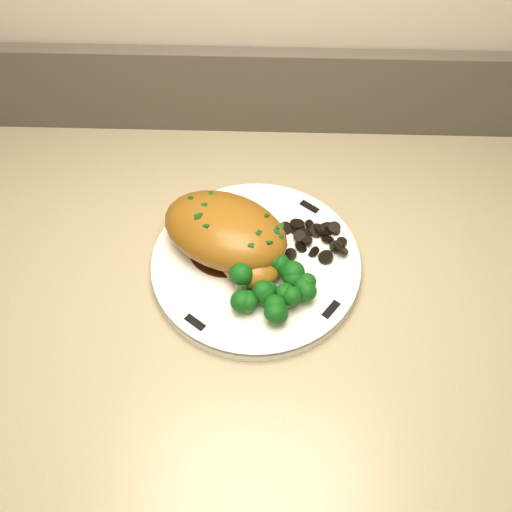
{
  "coord_description": "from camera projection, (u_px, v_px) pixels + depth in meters",
  "views": [
    {
      "loc": [
        0.78,
        1.33,
        1.46
      ],
      "look_at": [
        0.76,
        1.75,
        0.89
      ],
      "focal_mm": 45.0,
      "sensor_mm": 36.0,
      "label": 1
    }
  ],
  "objects": [
    {
      "name": "rim_accent_2",
      "position": [
        195.0,
        323.0,
        0.67
      ],
      "size": [
        0.02,
        0.02,
        0.0
      ],
      "primitive_type": "cube",
      "rotation": [
        0.0,
        0.0,
        5.64
      ],
      "color": "black",
      "rests_on": "plate"
    },
    {
      "name": "mushroom_pile",
      "position": [
        310.0,
        243.0,
        0.73
      ],
      "size": [
        0.07,
        0.05,
        0.02
      ],
      "color": "black",
      "rests_on": "plate"
    },
    {
      "name": "rim_accent_3",
      "position": [
        331.0,
        310.0,
        0.68
      ],
      "size": [
        0.02,
        0.02,
        0.0
      ],
      "primitive_type": "cube",
      "rotation": [
        0.0,
        0.0,
        7.21
      ],
      "color": "black",
      "rests_on": "plate"
    },
    {
      "name": "broccoli_florets",
      "position": [
        272.0,
        287.0,
        0.68
      ],
      "size": [
        0.09,
        0.07,
        0.03
      ],
      "rotation": [
        0.0,
        0.0,
        -0.13
      ],
      "color": "#60923D",
      "rests_on": "plate"
    },
    {
      "name": "gravy_pool",
      "position": [
        226.0,
        246.0,
        0.73
      ],
      "size": [
        0.09,
        0.09,
        0.0
      ],
      "primitive_type": "cylinder",
      "color": "black",
      "rests_on": "plate"
    },
    {
      "name": "plate",
      "position": [
        256.0,
        265.0,
        0.73
      ],
      "size": [
        0.3,
        0.3,
        0.02
      ],
      "primitive_type": "cylinder",
      "rotation": [
        0.0,
        0.0,
        -0.37
      ],
      "color": "white",
      "rests_on": "counter"
    },
    {
      "name": "rim_accent_0",
      "position": [
        309.0,
        207.0,
        0.77
      ],
      "size": [
        0.02,
        0.02,
        0.0
      ],
      "primitive_type": "cube",
      "rotation": [
        0.0,
        0.0,
        2.5
      ],
      "color": "black",
      "rests_on": "plate"
    },
    {
      "name": "chicken_breast",
      "position": [
        228.0,
        235.0,
        0.71
      ],
      "size": [
        0.17,
        0.15,
        0.06
      ],
      "rotation": [
        0.0,
        0.0,
        -0.44
      ],
      "color": "#98601A",
      "rests_on": "plate"
    },
    {
      "name": "rim_accent_1",
      "position": [
        188.0,
        217.0,
        0.76
      ],
      "size": [
        0.02,
        0.02,
        0.0
      ],
      "primitive_type": "cube",
      "rotation": [
        0.0,
        0.0,
        4.07
      ],
      "color": "black",
      "rests_on": "plate"
    }
  ]
}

